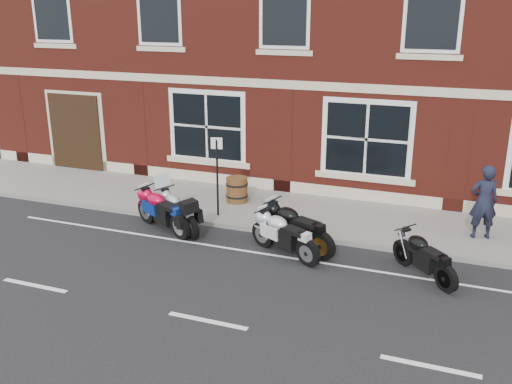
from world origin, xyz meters
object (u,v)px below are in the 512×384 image
at_px(moto_touring_silver, 178,209).
at_px(barrel_planter, 237,190).
at_px(moto_sport_black, 295,226).
at_px(moto_naked_black, 424,255).
at_px(moto_sport_silver, 284,233).
at_px(moto_sport_red, 163,209).
at_px(pedestrian_left, 484,202).
at_px(parking_sign, 217,171).

bearing_deg(moto_touring_silver, barrel_planter, 18.31).
xyz_separation_m(moto_touring_silver, moto_sport_black, (3.23, -0.15, 0.03)).
bearing_deg(moto_touring_silver, moto_naked_black, -59.26).
bearing_deg(moto_sport_silver, moto_sport_red, 110.36).
bearing_deg(barrel_planter, moto_touring_silver, -107.85).
relative_size(moto_sport_silver, pedestrian_left, 1.05).
height_order(moto_sport_red, parking_sign, parking_sign).
relative_size(moto_sport_silver, moto_naked_black, 1.29).
xyz_separation_m(moto_touring_silver, pedestrian_left, (7.39, 1.87, 0.49)).
bearing_deg(parking_sign, moto_sport_red, -143.85).
relative_size(moto_touring_silver, pedestrian_left, 0.95).
distance_m(moto_touring_silver, moto_sport_silver, 3.15).
height_order(moto_sport_black, parking_sign, parking_sign).
xyz_separation_m(moto_sport_red, moto_sport_black, (3.56, 0.05, 0.02)).
distance_m(moto_sport_black, moto_naked_black, 3.06).
bearing_deg(moto_touring_silver, moto_sport_black, -56.52).
xyz_separation_m(moto_sport_black, moto_naked_black, (3.03, -0.44, -0.08)).
distance_m(moto_touring_silver, pedestrian_left, 7.64).
relative_size(moto_sport_red, moto_sport_silver, 1.05).
bearing_deg(parking_sign, moto_sport_black, -38.58).
height_order(moto_sport_red, moto_naked_black, moto_sport_red).
height_order(moto_sport_black, barrel_planter, moto_sport_black).
relative_size(moto_sport_red, moto_sport_black, 0.94).
xyz_separation_m(moto_naked_black, parking_sign, (-5.58, 1.61, 0.86)).
bearing_deg(pedestrian_left, moto_touring_silver, -2.33).
xyz_separation_m(moto_sport_red, moto_naked_black, (6.59, -0.39, -0.06)).
distance_m(moto_sport_silver, barrel_planter, 3.70).
height_order(pedestrian_left, parking_sign, parking_sign).
distance_m(moto_sport_red, parking_sign, 1.78).
xyz_separation_m(moto_touring_silver, parking_sign, (0.68, 1.02, 0.81)).
distance_m(moto_sport_red, barrel_planter, 2.68).
distance_m(moto_sport_red, pedestrian_left, 8.01).
relative_size(moto_sport_black, parking_sign, 0.99).
height_order(moto_sport_silver, parking_sign, parking_sign).
xyz_separation_m(moto_sport_silver, moto_naked_black, (3.16, -0.01, -0.03)).
bearing_deg(moto_sport_black, pedestrian_left, -40.04).
relative_size(moto_touring_silver, moto_sport_red, 0.87).
xyz_separation_m(moto_touring_silver, moto_naked_black, (6.25, -0.59, -0.04)).
height_order(moto_sport_silver, moto_naked_black, moto_sport_silver).
distance_m(moto_sport_black, parking_sign, 2.91).
bearing_deg(moto_sport_silver, moto_sport_black, 10.33).
relative_size(moto_sport_red, moto_naked_black, 1.35).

